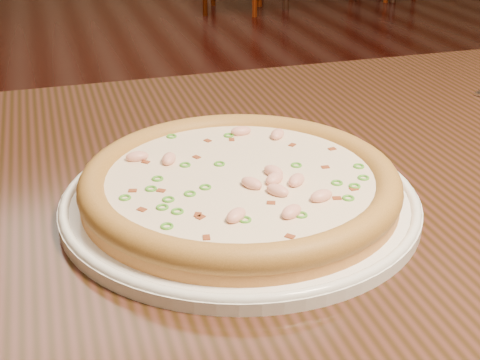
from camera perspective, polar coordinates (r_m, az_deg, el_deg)
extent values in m
plane|color=black|center=(1.77, 2.42, -11.23)|extent=(9.00, 9.00, 0.00)
cube|color=black|center=(0.77, 7.49, -0.62)|extent=(1.20, 0.80, 0.04)
cylinder|color=white|center=(0.68, 0.00, -1.81)|extent=(0.36, 0.36, 0.01)
torus|color=white|center=(0.68, 0.00, -1.37)|extent=(0.36, 0.36, 0.01)
cylinder|color=#C08141|center=(0.67, 0.00, -0.69)|extent=(0.32, 0.32, 0.02)
torus|color=#B47939|center=(0.67, 0.00, 0.00)|extent=(0.32, 0.32, 0.03)
cylinder|color=#F3E4BA|center=(0.67, 0.00, 0.19)|extent=(0.27, 0.27, 0.00)
ellipsoid|color=#F2B29E|center=(0.70, -6.09, 1.82)|extent=(0.02, 0.03, 0.01)
ellipsoid|color=#F2B29E|center=(0.60, 4.42, -2.71)|extent=(0.03, 0.03, 0.01)
ellipsoid|color=#F2B29E|center=(0.67, 2.88, 0.74)|extent=(0.02, 0.03, 0.01)
ellipsoid|color=#F2B29E|center=(0.63, 3.22, -0.89)|extent=(0.03, 0.03, 0.01)
ellipsoid|color=#F2B29E|center=(0.76, 3.21, 3.92)|extent=(0.03, 0.03, 0.01)
ellipsoid|color=#F2B29E|center=(0.64, 1.00, -0.28)|extent=(0.02, 0.03, 0.01)
ellipsoid|color=#F2B29E|center=(0.62, 6.95, -1.36)|extent=(0.03, 0.02, 0.01)
ellipsoid|color=#F2B29E|center=(0.65, 2.96, 0.12)|extent=(0.03, 0.03, 0.01)
ellipsoid|color=#F2B29E|center=(0.59, -0.33, -3.03)|extent=(0.03, 0.03, 0.01)
ellipsoid|color=#F2B29E|center=(0.76, 0.08, 4.19)|extent=(0.02, 0.02, 0.01)
ellipsoid|color=#F2B29E|center=(0.71, -8.77, 1.99)|extent=(0.02, 0.01, 0.01)
ellipsoid|color=#F2B29E|center=(0.65, 4.85, -0.01)|extent=(0.03, 0.03, 0.01)
cube|color=maroon|center=(0.64, -9.14, -0.98)|extent=(0.01, 0.01, 0.00)
cube|color=maroon|center=(0.62, 2.67, -2.03)|extent=(0.01, 0.01, 0.00)
cube|color=maroon|center=(0.61, -8.38, -2.58)|extent=(0.01, 0.01, 0.00)
cube|color=maroon|center=(0.71, -3.72, 1.90)|extent=(0.01, 0.01, 0.00)
cube|color=maroon|center=(0.69, 7.29, 1.03)|extent=(0.01, 0.01, 0.00)
cube|color=maroon|center=(0.70, -8.05, 1.46)|extent=(0.01, 0.01, 0.00)
cube|color=maroon|center=(0.75, -2.78, 3.31)|extent=(0.01, 0.01, 0.00)
cube|color=maroon|center=(0.63, 8.27, -1.62)|extent=(0.01, 0.01, 0.00)
cube|color=maroon|center=(0.74, 4.48, 2.94)|extent=(0.01, 0.01, 0.00)
cube|color=maroon|center=(0.73, 7.86, 2.58)|extent=(0.01, 0.01, 0.00)
cube|color=maroon|center=(0.56, 4.28, -4.90)|extent=(0.01, 0.01, 0.00)
cube|color=maroon|center=(0.64, -6.75, -0.97)|extent=(0.01, 0.01, 0.00)
cube|color=maroon|center=(0.59, -3.38, -3.25)|extent=(0.01, 0.01, 0.00)
cube|color=maroon|center=(0.60, -3.63, -3.05)|extent=(0.01, 0.01, 0.00)
cube|color=maroon|center=(0.56, -2.87, -5.00)|extent=(0.01, 0.01, 0.00)
cube|color=maroon|center=(0.65, 9.69, -0.83)|extent=(0.01, 0.01, 0.00)
cube|color=maroon|center=(0.75, -0.71, 3.41)|extent=(0.01, 0.01, 0.00)
torus|color=#469827|center=(0.76, -5.87, 3.72)|extent=(0.01, 0.01, 0.00)
torus|color=#469827|center=(0.70, 10.10, 1.15)|extent=(0.02, 0.02, 0.00)
torus|color=#469827|center=(0.69, 4.83, 1.26)|extent=(0.01, 0.01, 0.00)
torus|color=#469827|center=(0.60, -5.37, -2.70)|extent=(0.02, 0.02, 0.00)
torus|color=#469827|center=(0.64, -2.98, -0.62)|extent=(0.02, 0.02, 0.00)
torus|color=#469827|center=(0.67, 10.49, 0.18)|extent=(0.01, 0.01, 0.00)
torus|color=#469827|center=(0.60, 5.24, -2.99)|extent=(0.02, 0.02, 0.00)
torus|color=#469827|center=(0.63, -9.79, -1.51)|extent=(0.02, 0.02, 0.00)
torus|color=#469827|center=(0.63, 9.23, -1.54)|extent=(0.02, 0.02, 0.00)
torus|color=#469827|center=(0.59, 0.43, -3.41)|extent=(0.02, 0.02, 0.00)
torus|color=#469827|center=(0.69, -4.71, 1.29)|extent=(0.01, 0.01, 0.00)
torus|color=#469827|center=(0.65, 9.75, -0.53)|extent=(0.02, 0.02, 0.00)
torus|color=#469827|center=(0.63, -4.30, -1.19)|extent=(0.02, 0.02, 0.00)
torus|color=#469827|center=(0.61, -6.65, -2.33)|extent=(0.01, 0.01, 0.00)
torus|color=#469827|center=(0.66, -7.05, 0.10)|extent=(0.02, 0.02, 0.00)
torus|color=#469827|center=(0.65, -7.61, -0.75)|extent=(0.02, 0.02, 0.00)
torus|color=#469827|center=(0.58, -6.26, -3.95)|extent=(0.01, 0.01, 0.00)
torus|color=#469827|center=(0.66, 8.27, -0.26)|extent=(0.01, 0.01, 0.00)
torus|color=#469827|center=(0.76, -0.98, 3.82)|extent=(0.02, 0.02, 0.00)
torus|color=#469827|center=(0.62, -6.13, -1.67)|extent=(0.02, 0.02, 0.00)
torus|color=#469827|center=(0.69, -1.77, 1.37)|extent=(0.01, 0.01, 0.00)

